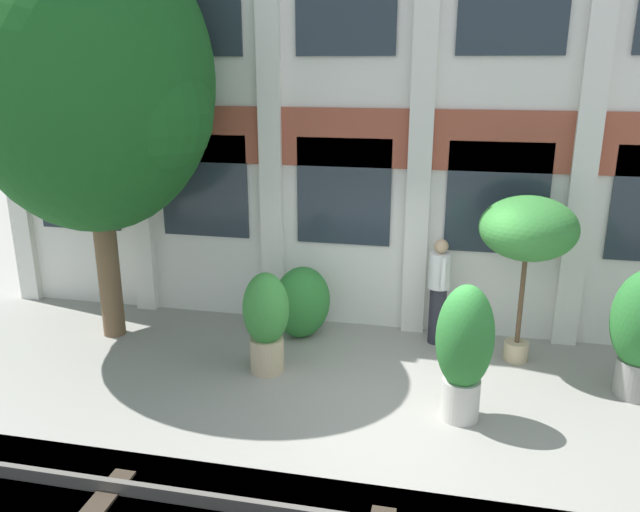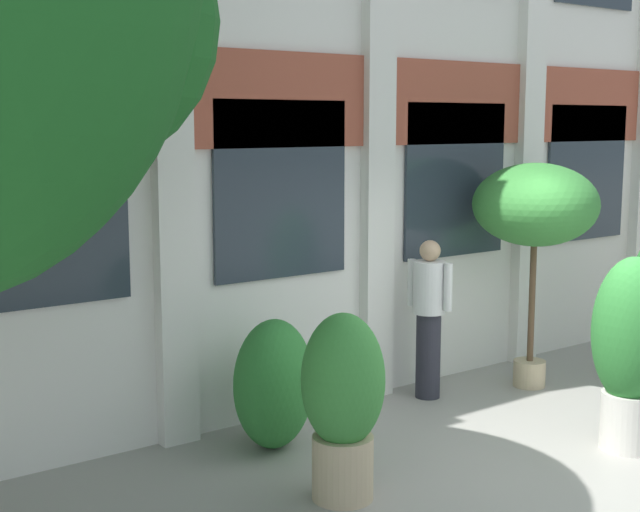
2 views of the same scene
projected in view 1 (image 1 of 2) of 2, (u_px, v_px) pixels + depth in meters
ground_plane at (399, 405)px, 8.00m from camera, size 80.00×80.00×0.00m
apartment_facade at (424, 99)px, 9.44m from camera, size 14.47×0.64×7.38m
broadleaf_tree at (89, 86)px, 8.98m from camera, size 3.80×3.62×6.22m
potted_plant_stone_basin at (266, 316)px, 8.65m from camera, size 0.65×0.65×1.47m
potted_plant_tall_urn at (528, 231)px, 8.64m from camera, size 1.35×1.35×2.46m
potted_plant_ribbed_drum at (464, 347)px, 7.43m from camera, size 0.69×0.69×1.74m
resident_by_doorway at (439, 288)px, 9.55m from camera, size 0.34×0.51×1.68m
topiary_hedge at (302, 302)px, 9.85m from camera, size 1.18×1.15×1.16m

